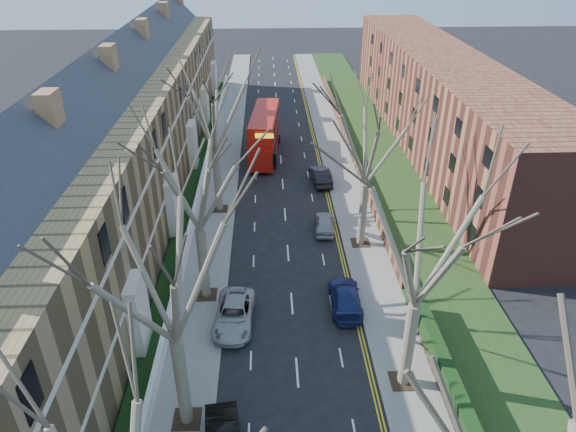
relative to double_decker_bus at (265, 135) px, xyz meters
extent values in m
cube|color=slate|center=(-4.33, -1.39, -2.22)|extent=(3.00, 102.00, 0.12)
cube|color=slate|center=(7.67, -1.39, -2.22)|extent=(3.00, 102.00, 0.12)
cube|color=olive|center=(-12.13, -9.39, 2.72)|extent=(9.00, 78.00, 10.00)
cube|color=#2E3138|center=(-12.13, -9.39, 8.72)|extent=(4.67, 78.00, 4.67)
cube|color=white|center=(-7.68, -9.39, 1.22)|extent=(0.12, 78.00, 0.35)
cube|color=white|center=(-7.68, -9.39, 4.72)|extent=(0.12, 78.00, 0.35)
cube|color=brown|center=(19.17, 2.61, 2.72)|extent=(8.00, 54.00, 10.00)
cube|color=brown|center=(9.37, 2.61, -1.71)|extent=(0.35, 54.00, 0.90)
cube|color=white|center=(-5.98, -9.39, -1.66)|extent=(0.30, 78.00, 1.00)
cube|color=#1C3613|center=(12.17, -1.39, -2.13)|extent=(6.00, 102.00, 0.06)
cylinder|color=brown|center=(-4.03, -34.39, 0.46)|extent=(0.64, 0.64, 5.25)
cube|color=#2D2116|center=(-4.03, -34.39, -2.15)|extent=(1.40, 1.40, 0.05)
cylinder|color=brown|center=(-4.03, -24.39, 0.38)|extent=(0.64, 0.64, 5.07)
cube|color=#2D2116|center=(-4.03, -24.39, -2.15)|extent=(1.40, 1.40, 0.05)
cylinder|color=brown|center=(-4.03, -12.39, 0.46)|extent=(0.60, 0.60, 5.25)
cube|color=#2D2116|center=(-4.03, -12.39, -2.15)|extent=(1.40, 1.40, 0.05)
cylinder|color=brown|center=(7.37, -32.39, 0.46)|extent=(0.64, 0.64, 5.25)
cube|color=#2D2116|center=(7.37, -32.39, -2.15)|extent=(1.40, 1.40, 0.05)
cylinder|color=brown|center=(7.37, -18.39, 0.38)|extent=(0.60, 0.60, 5.07)
cube|color=#2D2116|center=(7.37, -18.39, -2.15)|extent=(1.40, 1.40, 0.05)
cube|color=#A8140C|center=(0.00, 0.00, -0.82)|extent=(3.49, 11.27, 2.22)
cube|color=#A8140C|center=(0.00, 0.00, 1.29)|extent=(3.44, 10.72, 2.02)
cube|color=black|center=(0.00, 0.00, -0.37)|extent=(3.43, 10.39, 0.91)
cube|color=black|center=(0.00, 0.00, 1.40)|extent=(3.41, 10.17, 0.91)
imported|color=#A4A4AA|center=(-2.00, -27.17, -1.58)|extent=(2.68, 5.20, 1.40)
imported|color=navy|center=(5.12, -25.78, -1.58)|extent=(2.09, 4.86, 1.40)
imported|color=#94969C|center=(4.80, -16.15, -1.62)|extent=(1.92, 4.02, 1.32)
imported|color=black|center=(5.33, -7.24, -1.53)|extent=(2.01, 4.68, 1.50)
camera|label=1|loc=(0.29, -51.93, 19.38)|focal=32.00mm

